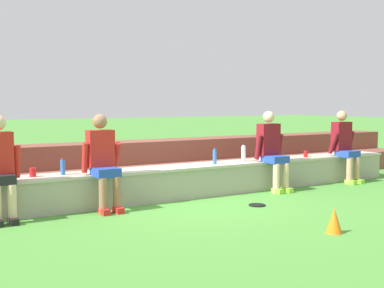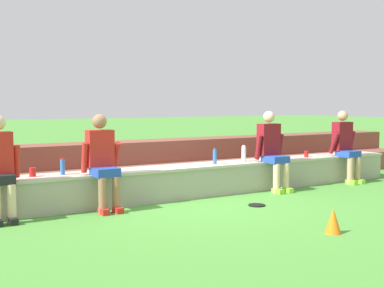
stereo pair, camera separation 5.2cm
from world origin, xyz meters
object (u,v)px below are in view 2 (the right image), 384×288
at_px(person_far_left, 0,166).
at_px(person_left_of_center, 103,159).
at_px(water_bottle_mid_right, 244,154).
at_px(sports_cone, 333,221).
at_px(water_bottle_mid_left, 215,157).
at_px(frisbee, 257,205).
at_px(water_bottle_near_left, 63,167).
at_px(person_center, 272,149).
at_px(plastic_cup_middle, 306,154).
at_px(plastic_cup_right_end, 33,172).
at_px(person_right_of_center, 346,145).

xyz_separation_m(person_far_left, person_left_of_center, (1.37, -0.01, 0.00)).
distance_m(water_bottle_mid_right, sports_cone, 3.04).
relative_size(water_bottle_mid_left, frisbee, 1.05).
distance_m(person_far_left, water_bottle_near_left, 0.95).
bearing_deg(person_center, sports_cone, -115.97).
bearing_deg(plastic_cup_middle, person_far_left, -177.58).
distance_m(water_bottle_near_left, plastic_cup_middle, 4.57).
bearing_deg(sports_cone, plastic_cup_middle, 51.08).
bearing_deg(person_far_left, person_center, -0.13).
bearing_deg(plastic_cup_middle, water_bottle_mid_right, 178.17).
distance_m(person_center, water_bottle_near_left, 3.56).
bearing_deg(plastic_cup_right_end, plastic_cup_middle, -1.22).
bearing_deg(plastic_cup_right_end, person_right_of_center, -3.56).
xyz_separation_m(water_bottle_mid_right, plastic_cup_middle, (1.42, -0.05, -0.08)).
height_order(person_far_left, person_left_of_center, person_far_left).
bearing_deg(person_right_of_center, person_left_of_center, 179.84).
relative_size(water_bottle_mid_right, water_bottle_mid_left, 1.09).
xyz_separation_m(frisbee, sports_cone, (-0.23, -1.70, 0.14)).
distance_m(plastic_cup_right_end, sports_cone, 4.00).
distance_m(person_far_left, frisbee, 3.59).
relative_size(person_center, water_bottle_mid_right, 4.86).
bearing_deg(plastic_cup_middle, person_right_of_center, -18.25).
xyz_separation_m(person_right_of_center, frisbee, (-2.82, -0.88, -0.71)).
xyz_separation_m(water_bottle_near_left, sports_cone, (2.28, -2.92, -0.46)).
height_order(person_center, water_bottle_mid_right, person_center).
height_order(person_left_of_center, plastic_cup_middle, person_left_of_center).
distance_m(person_far_left, sports_cone, 4.14).
bearing_deg(water_bottle_mid_right, sports_cone, -106.84).
distance_m(person_center, water_bottle_mid_right, 0.49).
height_order(person_far_left, frisbee, person_far_left).
bearing_deg(water_bottle_near_left, plastic_cup_middle, -1.08).
xyz_separation_m(plastic_cup_middle, frisbee, (-2.06, -1.13, -0.55)).
distance_m(person_left_of_center, plastic_cup_middle, 4.10).
bearing_deg(person_right_of_center, plastic_cup_right_end, 176.44).
bearing_deg(water_bottle_mid_left, plastic_cup_right_end, 177.82).
bearing_deg(sports_cone, water_bottle_mid_right, 73.16).
relative_size(person_left_of_center, plastic_cup_right_end, 11.15).
relative_size(person_left_of_center, sports_cone, 4.58).
bearing_deg(water_bottle_mid_right, water_bottle_near_left, 179.25).
xyz_separation_m(person_far_left, plastic_cup_middle, (5.46, 0.23, -0.16)).
relative_size(person_far_left, plastic_cup_middle, 11.93).
bearing_deg(person_far_left, water_bottle_near_left, 19.56).
relative_size(person_center, frisbee, 5.55).
relative_size(person_far_left, water_bottle_mid_left, 5.26).
height_order(person_left_of_center, person_right_of_center, person_right_of_center).
relative_size(water_bottle_mid_right, plastic_cup_middle, 2.48).
height_order(person_far_left, water_bottle_mid_right, person_far_left).
bearing_deg(frisbee, plastic_cup_right_end, 157.05).
relative_size(person_right_of_center, plastic_cup_right_end, 11.22).
distance_m(water_bottle_near_left, sports_cone, 3.73).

